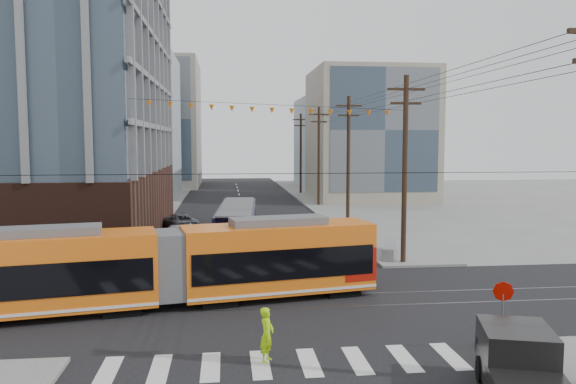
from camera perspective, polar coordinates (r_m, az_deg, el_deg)
ground at (r=21.87m, az=-1.17°, el=-14.10°), size 160.00×160.00×0.00m
bg_bldg_nw_near at (r=74.14m, az=-18.30°, el=6.27°), size 18.00×16.00×18.00m
bg_bldg_ne_near at (r=70.86m, az=8.23°, el=5.73°), size 14.00×14.00×16.00m
bg_bldg_nw_far at (r=93.39m, az=-13.98°, el=6.71°), size 16.00×18.00×20.00m
bg_bldg_ne_far at (r=90.77m, az=6.25°, el=4.99°), size 16.00×16.00×14.00m
utility_pole_far at (r=77.28m, az=1.30°, el=3.88°), size 0.30×0.30×11.00m
streetcar at (r=25.20m, az=-11.94°, el=-7.36°), size 18.81×6.11×3.59m
city_bus at (r=37.18m, az=-5.19°, el=-3.61°), size 3.07×11.13×3.12m
pickup_truck at (r=16.92m, az=23.23°, el=-17.11°), size 3.39×5.74×1.84m
parked_car_silver at (r=35.50m, az=-13.07°, el=-5.35°), size 3.37×5.30×1.65m
parked_car_white at (r=39.81m, az=-11.04°, el=-4.31°), size 2.55×5.23×1.47m
parked_car_grey at (r=47.16m, az=-11.04°, el=-2.93°), size 3.82×5.20×1.31m
pedestrian at (r=18.95m, az=-2.17°, el=-14.28°), size 0.67×0.78×1.81m
stop_sign at (r=21.01m, az=20.94°, el=-11.96°), size 0.88×0.88×2.30m
jersey_barrier at (r=35.78m, az=10.28°, el=-5.87°), size 2.28×4.32×0.85m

